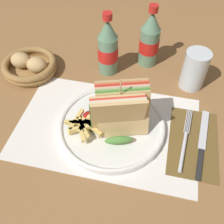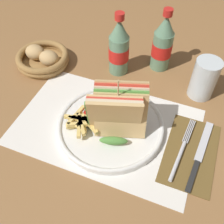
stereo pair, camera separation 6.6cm
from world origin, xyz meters
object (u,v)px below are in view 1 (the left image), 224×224
plate_main (110,125)px  glass_near (194,70)px  knife (202,143)px  coke_bottle_far (150,40)px  club_sandwich (120,112)px  fork (184,145)px  bread_basket (30,66)px  coke_bottle_near (108,48)px

plate_main → glass_near: 0.29m
knife → coke_bottle_far: size_ratio=1.09×
knife → coke_bottle_far: 0.35m
plate_main → glass_near: size_ratio=2.35×
club_sandwich → coke_bottle_far: 0.30m
knife → coke_bottle_far: coke_bottle_far is taller
knife → glass_near: bearing=104.6°
plate_main → club_sandwich: club_sandwich is taller
club_sandwich → glass_near: club_sandwich is taller
club_sandwich → coke_bottle_far: (0.03, 0.30, 0.01)m
club_sandwich → coke_bottle_far: bearing=83.9°
knife → glass_near: (-0.04, 0.21, 0.05)m
knife → fork: bearing=-154.7°
plate_main → knife: size_ratio=1.30×
fork → bread_basket: bearing=164.9°
coke_bottle_far → coke_bottle_near: bearing=-149.7°
glass_near → bread_basket: glass_near is taller
fork → club_sandwich: bearing=-178.2°
plate_main → fork: (0.19, -0.02, -0.00)m
plate_main → bread_basket: bread_basket is taller
fork → glass_near: bearing=93.1°
fork → bread_basket: bread_basket is taller
coke_bottle_near → fork: bearing=-44.1°
coke_bottle_near → club_sandwich: bearing=-70.2°
club_sandwich → coke_bottle_far: coke_bottle_far is taller
fork → coke_bottle_near: coke_bottle_near is taller
plate_main → coke_bottle_far: 0.30m
fork → coke_bottle_far: coke_bottle_far is taller
club_sandwich → fork: club_sandwich is taller
coke_bottle_near → plate_main: bearing=-75.4°
knife → bread_basket: size_ratio=1.28×
bread_basket → glass_near: bearing=5.7°
plate_main → club_sandwich: bearing=-17.3°
coke_bottle_far → bread_basket: size_ratio=1.18×
club_sandwich → fork: size_ratio=0.86×
fork → coke_bottle_near: (-0.25, 0.24, 0.08)m
fork → knife: bearing=25.3°
coke_bottle_near → coke_bottle_far: same height
knife → coke_bottle_near: size_ratio=1.09×
knife → glass_near: 0.22m
club_sandwich → plate_main: bearing=162.7°
bread_basket → plate_main: bearing=-28.8°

